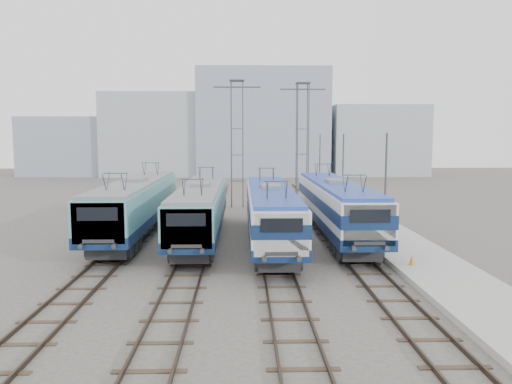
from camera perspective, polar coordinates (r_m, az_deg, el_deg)
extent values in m
plane|color=#514C47|center=(26.78, -2.58, -8.35)|extent=(160.00, 160.00, 0.00)
cube|color=#9E9E99|center=(35.89, 14.20, -4.49)|extent=(4.00, 70.00, 0.30)
cube|color=#0E2149|center=(35.21, -13.43, -2.59)|extent=(2.93, 18.55, 0.62)
cube|color=teal|center=(35.04, -13.48, -0.59)|extent=(2.88, 18.55, 1.85)
cube|color=teal|center=(26.50, -17.42, -3.34)|extent=(2.65, 0.72, 2.10)
cube|color=slate|center=(34.93, -13.53, 1.09)|extent=(2.65, 17.80, 0.21)
cube|color=#262628|center=(29.43, -15.85, -5.95)|extent=(2.16, 3.71, 0.70)
cube|color=#262628|center=(41.32, -11.65, -2.31)|extent=(2.16, 3.71, 0.70)
cube|color=#0E2149|center=(33.17, -6.29, -3.12)|extent=(2.77, 17.48, 0.58)
cube|color=teal|center=(33.00, -6.32, -1.13)|extent=(2.72, 17.48, 1.75)
cube|color=teal|center=(24.77, -7.90, -4.09)|extent=(2.50, 0.68, 1.98)
cube|color=slate|center=(32.89, -6.34, 0.55)|extent=(2.50, 16.78, 0.19)
cube|color=#262628|center=(27.62, -7.26, -6.62)|extent=(2.04, 3.50, 0.66)
cube|color=#262628|center=(39.02, -5.58, -2.76)|extent=(2.04, 3.50, 0.66)
cube|color=#0E2149|center=(31.49, 1.67, -3.58)|extent=(2.79, 17.62, 0.59)
cube|color=silver|center=(31.30, 1.67, -1.47)|extent=(2.74, 17.62, 1.76)
cube|color=#0E2149|center=(31.31, 1.67, -1.55)|extent=(2.78, 17.64, 0.69)
cube|color=silver|center=(23.00, 2.88, -4.80)|extent=(2.52, 0.69, 2.00)
cube|color=#213D98|center=(31.19, 1.68, 0.32)|extent=(2.52, 16.91, 0.20)
cube|color=#262628|center=(25.90, 2.41, -7.45)|extent=(2.06, 3.52, 0.66)
cube|color=#262628|center=(37.39, 1.15, -3.13)|extent=(2.06, 3.52, 0.66)
cube|color=#0E2149|center=(34.16, 9.02, -2.80)|extent=(2.89, 18.27, 0.61)
cube|color=silver|center=(33.99, 9.06, -0.77)|extent=(2.84, 18.27, 1.83)
cube|color=#0E2149|center=(33.99, 9.06, -0.85)|extent=(2.88, 18.29, 0.71)
cube|color=silver|center=(25.54, 12.69, -3.64)|extent=(2.61, 0.71, 2.07)
cube|color=#213D98|center=(33.88, 9.09, 0.93)|extent=(2.61, 17.53, 0.20)
cube|color=#262628|center=(28.45, 11.26, -6.27)|extent=(2.13, 3.65, 0.68)
cube|color=#262628|center=(40.20, 7.41, -2.48)|extent=(2.13, 3.65, 0.68)
cylinder|color=#3F4247|center=(47.36, -2.85, 5.43)|extent=(0.10, 0.10, 12.00)
cylinder|color=#3F4247|center=(47.35, -1.51, 5.43)|extent=(0.10, 0.10, 12.00)
cylinder|color=#3F4247|center=(48.46, -2.82, 5.45)|extent=(0.10, 0.10, 12.00)
cylinder|color=#3F4247|center=(48.45, -1.51, 5.45)|extent=(0.10, 0.10, 12.00)
cube|color=#3F4247|center=(48.11, -2.20, 11.88)|extent=(4.50, 0.12, 0.12)
cylinder|color=#3F4247|center=(49.65, 4.76, 5.46)|extent=(0.10, 0.10, 12.00)
cylinder|color=#3F4247|center=(49.79, 6.02, 5.45)|extent=(0.10, 0.10, 12.00)
cylinder|color=#3F4247|center=(50.75, 4.62, 5.48)|extent=(0.10, 0.10, 12.00)
cylinder|color=#3F4247|center=(50.88, 5.86, 5.47)|extent=(0.10, 0.10, 12.00)
cube|color=#3F4247|center=(50.46, 5.38, 11.61)|extent=(4.50, 0.12, 0.12)
cylinder|color=#3F4247|center=(29.24, 14.55, -0.31)|extent=(0.12, 0.12, 7.00)
cylinder|color=#3F4247|center=(40.85, 9.89, 1.66)|extent=(0.12, 0.12, 7.00)
cylinder|color=#3F4247|center=(52.63, 7.30, 2.76)|extent=(0.12, 0.12, 7.00)
cone|color=orange|center=(26.78, 17.41, -7.41)|extent=(0.30, 0.30, 0.52)
cube|color=#9DA8B1|center=(89.08, -11.02, 6.43)|extent=(18.00, 12.00, 14.00)
cube|color=#8C96AA|center=(87.99, 0.71, 7.85)|extent=(22.00, 14.00, 18.00)
cube|color=#9DA8B1|center=(90.99, 13.46, 5.74)|extent=(16.00, 12.00, 12.00)
cube|color=#8C96AA|center=(93.04, -20.79, 4.90)|extent=(14.00, 10.00, 10.00)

